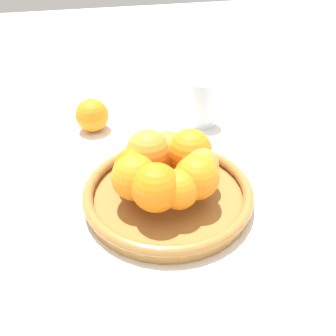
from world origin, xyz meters
TOP-DOWN VIEW (x-y plane):
  - ground_plane at (0.00, 0.00)m, footprint 4.00×4.00m
  - fruit_bowl at (0.00, 0.00)m, footprint 0.30×0.30m
  - orange_pile at (0.00, 0.00)m, footprint 0.18×0.19m
  - stray_orange at (0.30, 0.09)m, footprint 0.08×0.08m
  - drinking_glass at (0.25, -0.17)m, footprint 0.07×0.07m

SIDE VIEW (x-z plane):
  - ground_plane at x=0.00m, z-range 0.00..0.00m
  - fruit_bowl at x=0.00m, z-range 0.00..0.03m
  - stray_orange at x=0.30m, z-range 0.00..0.08m
  - drinking_glass at x=0.25m, z-range 0.00..0.11m
  - orange_pile at x=0.00m, z-range 0.03..0.11m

